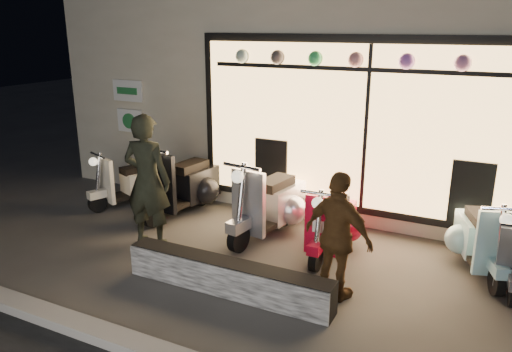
% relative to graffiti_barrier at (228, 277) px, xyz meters
% --- Properties ---
extents(ground, '(40.00, 40.00, 0.00)m').
position_rel_graffiti_barrier_xyz_m(ground, '(0.07, 0.65, -0.20)').
color(ground, '#383533').
rests_on(ground, ground).
extents(shop_building, '(10.20, 6.23, 4.20)m').
position_rel_graffiti_barrier_xyz_m(shop_building, '(0.07, 5.63, 1.90)').
color(shop_building, beige).
rests_on(shop_building, ground).
extents(graffiti_barrier, '(2.57, 0.28, 0.40)m').
position_rel_graffiti_barrier_xyz_m(graffiti_barrier, '(0.00, 0.00, 0.00)').
color(graffiti_barrier, black).
rests_on(graffiti_barrier, ground).
extents(scooter_silver, '(0.68, 1.65, 1.17)m').
position_rel_graffiti_barrier_xyz_m(scooter_silver, '(-0.28, 1.87, 0.27)').
color(scooter_silver, black).
rests_on(scooter_silver, ground).
extents(scooter_red, '(0.45, 1.38, 0.99)m').
position_rel_graffiti_barrier_xyz_m(scooter_red, '(0.72, 1.69, 0.20)').
color(scooter_red, black).
rests_on(scooter_red, ground).
extents(scooter_black, '(0.65, 1.65, 1.17)m').
position_rel_graffiti_barrier_xyz_m(scooter_black, '(-1.92, 2.06, 0.27)').
color(scooter_black, black).
rests_on(scooter_black, ground).
extents(scooter_cream, '(0.76, 1.30, 0.94)m').
position_rel_graffiti_barrier_xyz_m(scooter_cream, '(-2.96, 1.94, 0.18)').
color(scooter_cream, black).
rests_on(scooter_cream, ground).
extents(scooter_blue, '(0.76, 1.40, 1.01)m').
position_rel_graffiti_barrier_xyz_m(scooter_blue, '(2.56, 2.03, 0.21)').
color(scooter_blue, black).
rests_on(scooter_blue, ground).
extents(scooter_grey, '(0.46, 1.26, 0.90)m').
position_rel_graffiti_barrier_xyz_m(scooter_grey, '(2.93, 1.80, 0.16)').
color(scooter_grey, black).
rests_on(scooter_grey, ground).
extents(man, '(0.74, 0.53, 1.87)m').
position_rel_graffiti_barrier_xyz_m(man, '(-1.67, 0.72, 0.74)').
color(man, black).
rests_on(man, ground).
extents(woman, '(0.95, 0.62, 1.49)m').
position_rel_graffiti_barrier_xyz_m(woman, '(1.15, 0.47, 0.55)').
color(woman, brown).
rests_on(woman, ground).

